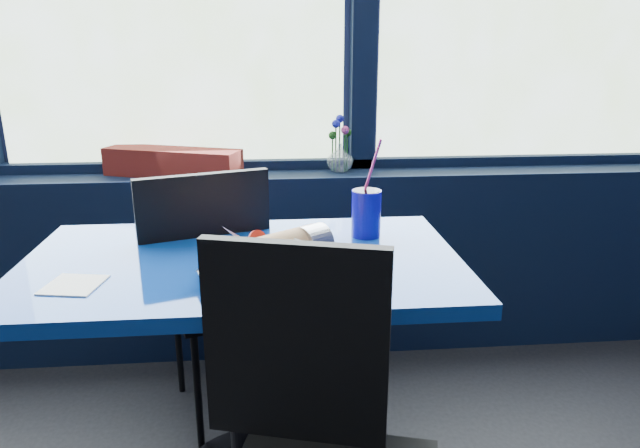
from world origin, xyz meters
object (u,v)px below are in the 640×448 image
(chair_near_front, at_px, (314,444))
(soda_cup, at_px, (366,212))
(ketchup_bottle, at_px, (197,207))
(near_table, at_px, (245,318))
(planter_box, at_px, (173,162))
(flower_vase, at_px, (340,154))
(chair_near_back, at_px, (224,282))
(food_basket, at_px, (270,260))

(chair_near_front, distance_m, soda_cup, 0.77)
(ketchup_bottle, bearing_deg, chair_near_front, -67.83)
(soda_cup, bearing_deg, near_table, -156.59)
(planter_box, xyz_separation_m, soda_cup, (0.68, -0.68, -0.03))
(flower_vase, height_order, ketchup_bottle, flower_vase)
(planter_box, bearing_deg, chair_near_front, -50.78)
(soda_cup, bearing_deg, chair_near_front, -107.50)
(flower_vase, bearing_deg, chair_near_back, -130.08)
(flower_vase, xyz_separation_m, ketchup_bottle, (-0.52, -0.64, -0.04))
(chair_near_back, bearing_deg, planter_box, -84.32)
(chair_near_back, distance_m, food_basket, 0.54)
(planter_box, xyz_separation_m, flower_vase, (0.69, 0.03, 0.02))
(near_table, bearing_deg, food_basket, -58.74)
(chair_near_back, bearing_deg, chair_near_front, 87.94)
(near_table, height_order, flower_vase, flower_vase)
(planter_box, height_order, food_basket, planter_box)
(chair_near_back, bearing_deg, food_basket, 91.60)
(near_table, distance_m, chair_near_front, 0.54)
(ketchup_bottle, bearing_deg, chair_near_back, 57.42)
(flower_vase, bearing_deg, near_table, -113.46)
(near_table, distance_m, planter_box, 0.94)
(chair_near_back, bearing_deg, flower_vase, -148.17)
(planter_box, height_order, soda_cup, soda_cup)
(near_table, xyz_separation_m, ketchup_bottle, (-0.15, 0.23, 0.27))
(chair_near_front, distance_m, planter_box, 1.47)
(planter_box, bearing_deg, soda_cup, -24.61)
(planter_box, xyz_separation_m, ketchup_bottle, (0.17, -0.61, -0.02))
(near_table, height_order, planter_box, planter_box)
(food_basket, height_order, soda_cup, soda_cup)
(near_table, bearing_deg, flower_vase, 66.54)
(ketchup_bottle, bearing_deg, near_table, -57.21)
(chair_near_front, xyz_separation_m, soda_cup, (0.21, 0.68, 0.29))
(near_table, relative_size, soda_cup, 3.96)
(chair_near_front, height_order, flower_vase, flower_vase)
(chair_near_back, distance_m, soda_cup, 0.56)
(near_table, bearing_deg, chair_near_back, 104.57)
(flower_vase, bearing_deg, chair_near_front, -99.01)
(flower_vase, height_order, soda_cup, soda_cup)
(ketchup_bottle, relative_size, soda_cup, 0.64)
(chair_near_back, xyz_separation_m, food_basket, (0.16, -0.45, 0.25))
(soda_cup, bearing_deg, flower_vase, 89.51)
(near_table, xyz_separation_m, chair_near_front, (0.16, -0.52, -0.03))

